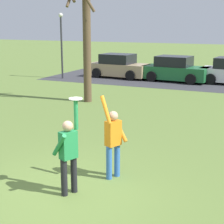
# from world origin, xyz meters

# --- Properties ---
(ground_plane) EXTENTS (120.00, 120.00, 0.00)m
(ground_plane) POSITION_xyz_m (0.00, 0.00, 0.00)
(ground_plane) COLOR olive
(person_catcher) EXTENTS (0.50, 0.59, 2.08)m
(person_catcher) POSITION_xyz_m (0.14, -0.00, 0.98)
(person_catcher) COLOR black
(person_catcher) RESTS_ON ground_plane
(person_defender) EXTENTS (0.59, 0.65, 2.04)m
(person_defender) POSITION_xyz_m (0.66, 1.18, 0.98)
(person_defender) COLOR #3366B7
(person_defender) RESTS_ON ground_plane
(frisbee_disc) EXTENTS (0.29, 0.29, 0.02)m
(frisbee_disc) POSITION_xyz_m (0.23, 0.20, 2.09)
(frisbee_disc) COLOR white
(frisbee_disc) RESTS_ON person_catcher
(parked_car_tan) EXTENTS (4.24, 2.31, 1.59)m
(parked_car_tan) POSITION_xyz_m (-5.74, 16.66, 0.73)
(parked_car_tan) COLOR tan
(parked_car_tan) RESTS_ON ground_plane
(parked_car_green) EXTENTS (4.24, 2.31, 1.59)m
(parked_car_green) POSITION_xyz_m (-1.82, 16.58, 0.73)
(parked_car_green) COLOR #1E6633
(parked_car_green) RESTS_ON ground_plane
(bare_tree_tall) EXTENTS (1.93, 2.00, 6.63)m
(bare_tree_tall) POSITION_xyz_m (-4.04, 8.73, 3.26)
(bare_tree_tall) COLOR brown
(bare_tree_tall) RESTS_ON ground_plane
(lamppost_by_lot) EXTENTS (0.28, 0.28, 4.26)m
(lamppost_by_lot) POSITION_xyz_m (-9.04, 14.70, 2.59)
(lamppost_by_lot) COLOR #2D2D33
(lamppost_by_lot) RESTS_ON ground_plane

